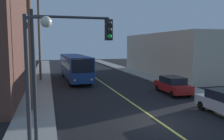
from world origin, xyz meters
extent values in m
plane|color=black|center=(0.00, 0.00, 0.00)|extent=(120.00, 120.00, 0.00)
cube|color=gray|center=(-7.25, 10.00, 0.07)|extent=(2.50, 90.00, 0.15)
cube|color=gray|center=(7.25, 10.00, 0.07)|extent=(2.50, 90.00, 0.15)
cube|color=#D8CC4C|center=(0.00, 15.00, 0.01)|extent=(0.16, 60.00, 0.01)
cube|color=black|center=(-8.54, 13.95, 1.60)|extent=(0.06, 15.90, 1.30)
cube|color=black|center=(-8.54, 13.95, 4.80)|extent=(0.06, 15.90, 1.30)
cube|color=black|center=(-8.54, 13.95, 8.00)|extent=(0.06, 15.90, 1.30)
cube|color=beige|center=(14.50, 19.99, 3.12)|extent=(12.00, 21.30, 6.25)
cube|color=black|center=(8.54, 19.99, 1.60)|extent=(0.06, 14.91, 1.30)
cube|color=navy|center=(-2.98, 18.02, 1.83)|extent=(2.93, 12.08, 2.75)
cube|color=black|center=(-2.79, 12.04, 2.35)|extent=(2.35, 0.16, 1.40)
cube|color=black|center=(-3.18, 24.00, 2.45)|extent=(2.30, 0.15, 1.10)
cube|color=black|center=(-4.24, 17.98, 2.35)|extent=(0.39, 10.20, 1.10)
cube|color=black|center=(-1.73, 18.06, 2.35)|extent=(0.39, 10.20, 1.10)
cube|color=orange|center=(-2.79, 12.05, 2.95)|extent=(1.79, 0.12, 0.30)
sphere|color=#F9D872|center=(-3.68, 11.98, 0.90)|extent=(0.24, 0.24, 0.24)
sphere|color=#F9D872|center=(-1.90, 12.03, 0.90)|extent=(0.24, 0.24, 0.24)
cylinder|color=black|center=(-3.97, 13.79, 0.50)|extent=(0.33, 1.01, 1.00)
cylinder|color=black|center=(-1.73, 13.86, 0.50)|extent=(0.33, 1.01, 1.00)
cylinder|color=black|center=(-4.22, 21.48, 0.50)|extent=(0.33, 1.01, 1.00)
cylinder|color=black|center=(-1.97, 21.56, 0.50)|extent=(0.33, 1.01, 1.00)
cylinder|color=black|center=(4.04, 1.73, 0.32)|extent=(0.23, 0.64, 0.64)
cylinder|color=black|center=(5.64, 1.70, 0.32)|extent=(0.23, 0.64, 0.64)
cube|color=maroon|center=(4.86, 7.12, 0.67)|extent=(1.95, 4.46, 0.70)
cube|color=black|center=(4.86, 7.12, 1.32)|extent=(1.70, 2.52, 0.60)
cylinder|color=black|center=(4.01, 5.65, 0.32)|extent=(0.24, 0.65, 0.64)
cylinder|color=black|center=(5.61, 5.59, 0.32)|extent=(0.24, 0.65, 0.64)
cylinder|color=black|center=(4.11, 8.64, 0.32)|extent=(0.24, 0.65, 0.64)
cylinder|color=black|center=(5.71, 8.59, 0.32)|extent=(0.24, 0.65, 0.64)
cylinder|color=brown|center=(-7.43, 4.38, 5.32)|extent=(0.28, 0.28, 10.34)
cylinder|color=brown|center=(-7.26, 18.41, 6.15)|extent=(0.28, 0.28, 12.00)
cylinder|color=#2D2D33|center=(-6.95, -1.01, 3.15)|extent=(0.18, 0.18, 6.00)
cylinder|color=#2D2D33|center=(-5.20, -1.01, 5.85)|extent=(3.50, 0.12, 0.12)
cube|color=black|center=(-3.45, -1.01, 5.30)|extent=(0.32, 0.36, 1.00)
sphere|color=#2D2D2D|center=(-3.45, -1.20, 5.62)|extent=(0.22, 0.22, 0.22)
sphere|color=#2D2D2D|center=(-3.45, -1.20, 5.30)|extent=(0.22, 0.22, 0.22)
sphere|color=green|center=(-3.45, -1.20, 4.98)|extent=(0.22, 0.22, 0.22)
cylinder|color=#38383D|center=(-7.05, -3.34, 2.90)|extent=(0.16, 0.16, 5.50)
cylinder|color=#38383D|center=(-6.70, -3.34, 5.55)|extent=(0.70, 0.10, 0.10)
sphere|color=#EAE5C6|center=(-6.35, -3.34, 5.40)|extent=(0.40, 0.40, 0.40)
cylinder|color=red|center=(6.85, 3.39, 0.50)|extent=(0.26, 0.26, 0.70)
sphere|color=gold|center=(6.85, 3.39, 0.87)|extent=(0.24, 0.24, 0.24)
cylinder|color=red|center=(6.69, 3.39, 0.60)|extent=(0.12, 0.10, 0.10)
cylinder|color=red|center=(7.01, 3.39, 0.60)|extent=(0.12, 0.10, 0.10)
camera|label=1|loc=(-6.34, -12.02, 4.60)|focal=37.29mm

